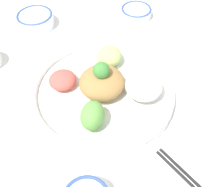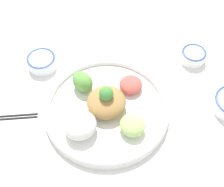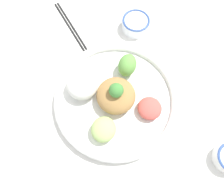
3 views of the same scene
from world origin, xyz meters
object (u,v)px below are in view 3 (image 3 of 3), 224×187
salad_platter (114,98)px  chopsticks_pair_near (70,26)px  sauce_bowl_dark (136,23)px  serving_spoon_main (14,64)px

salad_platter → chopsticks_pair_near: (-0.28, 0.14, -0.02)m
sauce_bowl_dark → chopsticks_pair_near: bearing=-146.6°
sauce_bowl_dark → serving_spoon_main: size_ratio=0.68×
sauce_bowl_dark → serving_spoon_main: 0.42m
serving_spoon_main → sauce_bowl_dark: bearing=-136.1°
chopsticks_pair_near → serving_spoon_main: 0.23m
chopsticks_pair_near → salad_platter: bearing=-1.2°
sauce_bowl_dark → serving_spoon_main: (-0.24, -0.34, -0.02)m
salad_platter → chopsticks_pair_near: size_ratio=1.72×
salad_platter → serving_spoon_main: (-0.34, -0.08, -0.02)m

